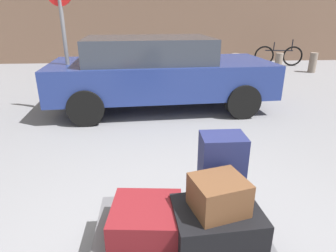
# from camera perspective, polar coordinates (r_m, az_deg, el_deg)

# --- Properties ---
(luggage_cart) EXTENTS (1.26, 0.85, 0.34)m
(luggage_cart) POSITION_cam_1_polar(r_m,az_deg,el_deg) (2.36, 2.31, -20.50)
(luggage_cart) COLOR #4C4C51
(luggage_cart) RESTS_ON ground_plane
(suitcase_black_front_left) EXTENTS (0.63, 0.50, 0.25)m
(suitcase_black_front_left) POSITION_cam_1_polar(r_m,az_deg,el_deg) (2.17, 9.53, -18.47)
(suitcase_black_front_left) COLOR black
(suitcase_black_front_left) RESTS_ON luggage_cart
(suitcase_maroon_rear_right) EXTENTS (0.54, 0.52, 0.22)m
(suitcase_maroon_rear_right) POSITION_cam_1_polar(r_m,az_deg,el_deg) (2.20, -4.23, -17.98)
(suitcase_maroon_rear_right) COLOR maroon
(suitcase_maroon_rear_right) RESTS_ON luggage_cart
(suitcase_navy_rear_left) EXTENTS (0.34, 0.26, 0.64)m
(suitcase_navy_rear_left) POSITION_cam_1_polar(r_m,az_deg,el_deg) (2.37, 10.39, -8.98)
(suitcase_navy_rear_left) COLOR #191E47
(suitcase_navy_rear_left) RESTS_ON luggage_cart
(duffel_bag_brown_topmost_pile) EXTENTS (0.41, 0.39, 0.23)m
(duffel_bag_brown_topmost_pile) POSITION_cam_1_polar(r_m,az_deg,el_deg) (2.02, 9.95, -13.21)
(duffel_bag_brown_topmost_pile) COLOR #51331E
(duffel_bag_brown_topmost_pile) RESTS_ON suitcase_black_front_left
(parked_car) EXTENTS (4.40, 2.13, 1.42)m
(parked_car) POSITION_cam_1_polar(r_m,az_deg,el_deg) (5.91, -1.92, 10.74)
(parked_car) COLOR navy
(parked_car) RESTS_ON ground_plane
(bicycle_leaning) EXTENTS (1.75, 0.35, 0.96)m
(bicycle_leaning) POSITION_cam_1_polar(r_m,az_deg,el_deg) (11.88, 20.94, 12.84)
(bicycle_leaning) COLOR black
(bicycle_leaning) RESTS_ON ground_plane
(bollard_kerb_near) EXTENTS (0.24, 0.24, 0.64)m
(bollard_kerb_near) POSITION_cam_1_polar(r_m,az_deg,el_deg) (9.85, 13.07, 11.89)
(bollard_kerb_near) COLOR #72665B
(bollard_kerb_near) RESTS_ON ground_plane
(bollard_kerb_mid) EXTENTS (0.24, 0.24, 0.64)m
(bollard_kerb_mid) POSITION_cam_1_polar(r_m,az_deg,el_deg) (10.37, 20.95, 11.51)
(bollard_kerb_mid) COLOR #72665B
(bollard_kerb_mid) RESTS_ON ground_plane
(bollard_kerb_far) EXTENTS (0.24, 0.24, 0.64)m
(bollard_kerb_far) POSITION_cam_1_polar(r_m,az_deg,el_deg) (10.91, 26.65, 11.10)
(bollard_kerb_far) COLOR #72665B
(bollard_kerb_far) RESTS_ON ground_plane
(no_parking_sign) EXTENTS (0.49, 0.15, 2.45)m
(no_parking_sign) POSITION_cam_1_polar(r_m,az_deg,el_deg) (5.71, -19.85, 16.83)
(no_parking_sign) COLOR slate
(no_parking_sign) RESTS_ON ground_plane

